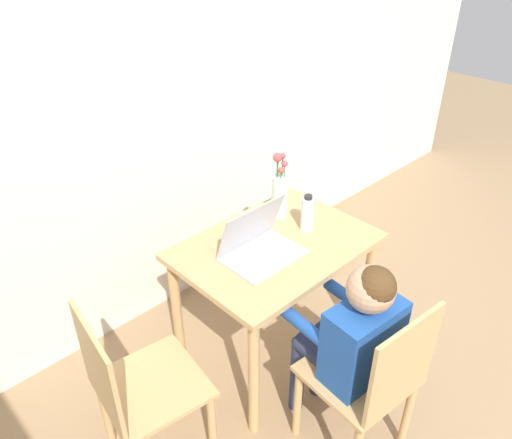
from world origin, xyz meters
The scene contains 8 objects.
wall_back centered at (0.00, 2.23, 1.25)m, with size 6.40×0.05×2.50m.
dining_table centered at (0.15, 1.44, 0.61)m, with size 0.93×0.66×0.72m.
chair_occupied centered at (0.01, 0.76, 0.45)m, with size 0.44×0.44×0.86m.
chair_spare centered at (-0.70, 1.39, 0.45)m, with size 0.45×0.45×0.86m.
person_seated centered at (0.02, 0.88, 0.63)m, with size 0.36×0.45×0.99m.
laptop centered at (0.03, 1.45, 0.78)m, with size 0.36×0.26×0.25m.
flower_vase centered at (0.35, 1.61, 0.86)m, with size 0.09×0.09×0.36m.
water_bottle centered at (0.35, 1.43, 0.81)m, with size 0.06×0.06×0.19m.
Camera 1 is at (-1.28, 0.10, 2.09)m, focal length 35.00 mm.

